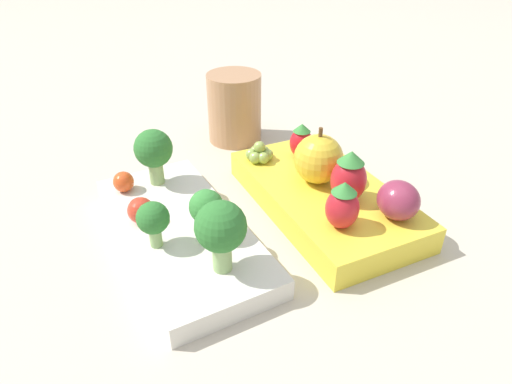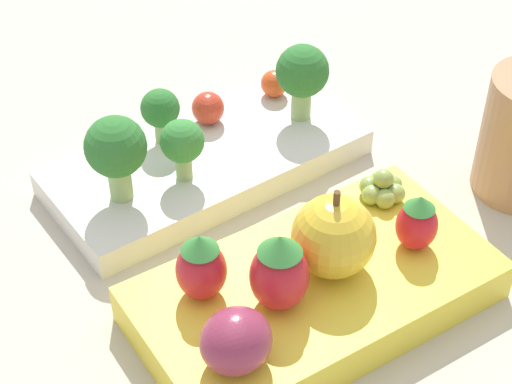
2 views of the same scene
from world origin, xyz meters
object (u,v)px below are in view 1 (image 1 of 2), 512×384
at_px(bento_box_fruit, 323,197).
at_px(cherry_tomato_1, 141,210).
at_px(cherry_tomato_0, 124,182).
at_px(apple, 316,157).
at_px(broccoli_floret_0, 153,219).
at_px(strawberry_1, 342,206).
at_px(strawberry_0, 349,177).
at_px(strawberry_2, 301,141).
at_px(grape_cluster, 259,154).
at_px(broccoli_floret_2, 221,229).
at_px(broccoli_floret_3, 154,150).
at_px(bento_box_savoury, 182,233).
at_px(broccoli_floret_1, 207,208).
at_px(drinking_cup, 235,108).
at_px(plum, 398,200).

relative_size(bento_box_fruit, cherry_tomato_1, 9.02).
distance_m(bento_box_fruit, cherry_tomato_0, 0.20).
bearing_deg(apple, cherry_tomato_1, 83.18).
xyz_separation_m(broccoli_floret_0, strawberry_1, (-0.06, -0.15, 0.00)).
bearing_deg(apple, strawberry_0, -174.30).
relative_size(cherry_tomato_1, strawberry_2, 0.62).
xyz_separation_m(cherry_tomato_0, apple, (-0.08, -0.18, 0.02)).
relative_size(broccoli_floret_0, grape_cluster, 1.37).
bearing_deg(strawberry_1, broccoli_floret_0, 67.87).
height_order(broccoli_floret_2, apple, apple).
xyz_separation_m(broccoli_floret_3, cherry_tomato_0, (0.00, 0.03, -0.03)).
distance_m(broccoli_floret_3, cherry_tomato_0, 0.04).
distance_m(bento_box_savoury, apple, 0.15).
bearing_deg(broccoli_floret_3, broccoli_floret_1, -174.29).
bearing_deg(apple, grape_cluster, 26.20).
distance_m(broccoli_floret_1, broccoli_floret_2, 0.05).
distance_m(grape_cluster, drinking_cup, 0.12).
distance_m(cherry_tomato_0, grape_cluster, 0.15).
bearing_deg(broccoli_floret_3, cherry_tomato_1, 150.38).
xyz_separation_m(bento_box_savoury, drinking_cup, (0.17, -0.14, 0.03)).
height_order(bento_box_savoury, broccoli_floret_3, broccoli_floret_3).
relative_size(broccoli_floret_2, plum, 1.57).
distance_m(plum, drinking_cup, 0.27).
distance_m(bento_box_savoury, strawberry_0, 0.16).
height_order(strawberry_1, strawberry_2, strawberry_1).
relative_size(broccoli_floret_0, cherry_tomato_0, 2.03).
height_order(broccoli_floret_0, grape_cluster, broccoli_floret_0).
xyz_separation_m(bento_box_fruit, strawberry_0, (-0.03, -0.00, 0.04)).
distance_m(apple, strawberry_0, 0.05).
height_order(cherry_tomato_0, strawberry_0, strawberry_0).
height_order(bento_box_fruit, strawberry_0, strawberry_0).
xyz_separation_m(strawberry_2, drinking_cup, (0.13, 0.02, -0.00)).
xyz_separation_m(strawberry_0, strawberry_1, (-0.03, 0.03, -0.00)).
xyz_separation_m(broccoli_floret_3, drinking_cup, (0.09, -0.14, -0.01)).
bearing_deg(bento_box_fruit, broccoli_floret_0, 90.40).
height_order(broccoli_floret_0, apple, apple).
xyz_separation_m(bento_box_savoury, bento_box_fruit, (-0.02, -0.15, 0.00)).
bearing_deg(bento_box_fruit, strawberry_0, -172.77).
relative_size(bento_box_fruit, strawberry_1, 4.88).
bearing_deg(strawberry_0, broccoli_floret_2, 99.94).
bearing_deg(broccoli_floret_2, bento_box_savoury, 6.95).
height_order(bento_box_fruit, grape_cluster, grape_cluster).
bearing_deg(broccoli_floret_0, bento_box_savoury, -56.17).
height_order(bento_box_fruit, strawberry_2, strawberry_2).
bearing_deg(bento_box_savoury, apple, -90.14).
bearing_deg(broccoli_floret_2, apple, -62.23).
height_order(bento_box_fruit, plum, plum).
height_order(broccoli_floret_3, strawberry_2, broccoli_floret_3).
bearing_deg(strawberry_2, strawberry_1, 162.05).
bearing_deg(plum, strawberry_0, 26.12).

